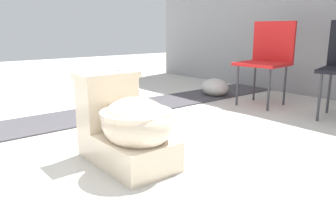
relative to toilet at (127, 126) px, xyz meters
The scene contains 5 objects.
ground_plane 0.36m from the toilet, 88.05° to the right, with size 14.00×14.00×0.00m, color beige.
gravel_strip 1.16m from the toilet, 169.24° to the left, with size 0.56×8.00×0.01m, color #423F44.
toilet is the anchor object (origin of this frame).
folding_chair_left 2.00m from the toilet, 102.43° to the left, with size 0.49×0.49×0.83m.
boulder_near 2.11m from the toilet, 119.48° to the left, with size 0.36×0.30×0.20m, color #B7B2AD.
Camera 1 is at (1.51, -0.65, 0.76)m, focal length 35.00 mm.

